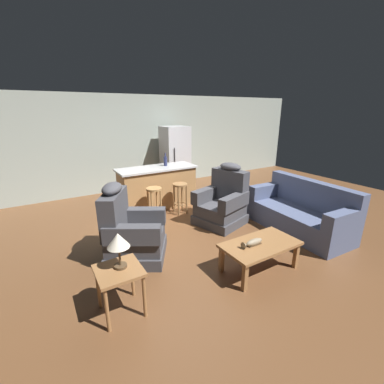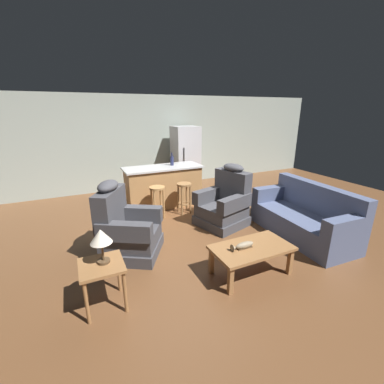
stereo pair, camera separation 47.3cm
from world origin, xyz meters
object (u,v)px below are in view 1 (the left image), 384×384
Objects in this scene: bar_stool_right at (180,193)px; couch at (301,213)px; recliner_near_island at (223,203)px; bottle_tall_green at (165,161)px; fish_figurine at (252,243)px; recliner_near_lamp at (131,232)px; refrigerator at (175,158)px; kitchen_island at (158,187)px; bar_stool_left at (154,198)px; coffee_table at (260,247)px; end_table at (119,277)px; table_lamp at (118,242)px.

couch is at bearing -51.17° from bar_stool_right.
bottle_tall_green is (-0.51, 1.55, 0.64)m from recliner_near_island.
recliner_near_lamp reaches higher than fish_figurine.
bar_stool_right is (0.20, 2.43, 0.01)m from fish_figurine.
bottle_tall_green is (1.49, 1.85, 0.64)m from recliner_near_lamp.
refrigerator is at bearing 82.76° from recliner_near_lamp.
kitchen_island is 6.04× the size of bottle_tall_green.
couch is at bearing -41.63° from bar_stool_left.
recliner_near_lamp reaches higher than kitchen_island.
fish_figurine is (-0.15, 0.01, 0.10)m from coffee_table.
fish_figurine is 0.19× the size of kitchen_island.
table_lamp is at bearing 39.33° from end_table.
recliner_near_lamp is 1.76× the size of bar_stool_left.
kitchen_island is 0.68m from bar_stool_right.
end_table is 0.32× the size of refrigerator.
bar_stool_right is 2.28× the size of bottle_tall_green.
refrigerator is (1.05, 4.26, 0.42)m from fish_figurine.
kitchen_island is at bearing -168.33° from bottle_tall_green.
bar_stool_left reaches higher than fish_figurine.
couch is at bearing 17.16° from recliner_near_lamp.
table_lamp is 0.60× the size of bar_stool_left.
table_lamp reaches higher than coffee_table.
coffee_table is at bearing -5.09° from fish_figurine.
refrigerator is at bearing 55.30° from table_lamp.
fish_figurine is 1.79m from end_table.
coffee_table is 2.50m from bar_stool_left.
fish_figurine is at bearing -94.81° from bar_stool_right.
recliner_near_lamp is 1.91m from bar_stool_right.
recliner_near_lamp is 1.47m from bar_stool_left.
end_table is 0.41m from table_lamp.
recliner_near_island is at bearing -71.92° from bottle_tall_green.
fish_figurine is at bearing -103.83° from refrigerator.
fish_figurine is 1.81m from table_lamp.
couch is at bearing -79.49° from refrigerator.
end_table is 2.98m from bar_stool_right.
kitchen_island is at bearing -132.52° from refrigerator.
recliner_near_island is 2.93× the size of table_lamp.
kitchen_island is at bearing 112.18° from bar_stool_right.
bottle_tall_green reaches higher than recliner_near_island.
fish_figurine is 0.18× the size of couch.
recliner_near_lamp is 3.84m from refrigerator.
bottle_tall_green is at bearing 55.89° from end_table.
table_lamp is 0.60× the size of bar_stool_right.
bottle_tall_green is at bearing -126.62° from refrigerator.
recliner_near_island reaches higher than kitchen_island.
bar_stool_right is at bearing 68.74° from recliner_near_lamp.
kitchen_island is (-0.75, 1.50, 0.06)m from recliner_near_island.
recliner_near_lamp is 2.02m from recliner_near_island.
end_table reaches higher than coffee_table.
couch is at bearing 18.39° from coffee_table.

